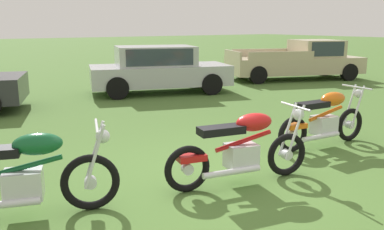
{
  "coord_description": "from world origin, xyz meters",
  "views": [
    {
      "loc": [
        -3.26,
        -4.18,
        2.08
      ],
      "look_at": [
        0.21,
        0.91,
        0.69
      ],
      "focal_mm": 37.71,
      "sensor_mm": 36.0,
      "label": 1
    }
  ],
  "objects": [
    {
      "name": "ground_plane",
      "position": [
        0.0,
        0.0,
        0.0
      ],
      "size": [
        120.0,
        120.0,
        0.0
      ],
      "primitive_type": "plane",
      "color": "#476B2D"
    },
    {
      "name": "motorcycle_green",
      "position": [
        -2.46,
        0.23,
        0.48
      ],
      "size": [
        2.02,
        0.98,
        1.02
      ],
      "rotation": [
        0.0,
        0.0,
        -0.34
      ],
      "color": "black",
      "rests_on": "ground"
    },
    {
      "name": "motorcycle_red",
      "position": [
        0.14,
        -0.36,
        0.48
      ],
      "size": [
        2.07,
        0.75,
        1.02
      ],
      "rotation": [
        0.0,
        0.0,
        -0.21
      ],
      "color": "black",
      "rests_on": "ground"
    },
    {
      "name": "motorcycle_orange",
      "position": [
        2.42,
        0.1,
        0.48
      ],
      "size": [
        1.97,
        0.64,
        1.02
      ],
      "rotation": [
        0.0,
        0.0,
        -0.09
      ],
      "color": "black",
      "rests_on": "ground"
    },
    {
      "name": "car_silver",
      "position": [
        2.84,
        6.63,
        0.8
      ],
      "size": [
        4.53,
        2.96,
        1.43
      ],
      "rotation": [
        0.0,
        0.0,
        -0.32
      ],
      "color": "#B2B5BA",
      "rests_on": "ground"
    },
    {
      "name": "pickup_truck_beige",
      "position": [
        8.95,
        6.32,
        0.75
      ],
      "size": [
        5.38,
        3.5,
        1.49
      ],
      "rotation": [
        0.0,
        0.0,
        -0.36
      ],
      "color": "#BCAD8C",
      "rests_on": "ground"
    }
  ]
}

